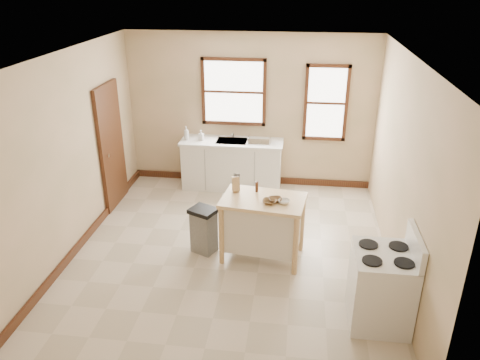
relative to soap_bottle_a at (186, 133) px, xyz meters
name	(u,v)px	position (x,y,z in m)	size (l,w,h in m)	color
floor	(231,251)	(1.13, -2.16, -1.04)	(5.00, 5.00, 0.00)	beige
ceiling	(229,56)	(1.13, -2.16, 1.76)	(5.00, 5.00, 0.00)	white
wall_back	(250,111)	(1.13, 0.34, 0.36)	(4.50, 0.04, 2.80)	#D5AE8C
wall_left	(71,154)	(-1.12, -2.16, 0.36)	(0.04, 5.00, 2.80)	#D5AE8C
wall_right	(403,171)	(3.38, -2.16, 0.36)	(0.04, 5.00, 2.80)	#D5AE8C
window_main	(234,92)	(0.83, 0.32, 0.71)	(1.17, 0.06, 1.22)	#39180F
window_side	(326,103)	(2.48, 0.32, 0.56)	(0.77, 0.06, 1.37)	#39180F
door_left	(111,146)	(-1.08, -0.86, 0.01)	(0.06, 0.90, 2.10)	#39180F
baseboard_back	(249,179)	(1.13, 0.31, -0.98)	(4.50, 0.04, 0.12)	#39180F
baseboard_left	(86,237)	(-1.09, -2.16, -0.98)	(0.04, 5.00, 0.12)	#39180F
sink_counter	(232,164)	(0.83, 0.04, -0.58)	(1.86, 0.62, 0.92)	silver
faucet	(233,132)	(0.83, 0.22, -0.01)	(0.03, 0.03, 0.22)	silver
soap_bottle_a	(186,133)	(0.00, 0.00, 0.00)	(0.10, 0.10, 0.25)	#B2B2B2
soap_bottle_b	(201,135)	(0.27, 0.01, -0.03)	(0.08, 0.09, 0.19)	#B2B2B2
dish_rack	(260,140)	(1.34, 0.01, -0.07)	(0.41, 0.31, 0.10)	silver
kitchen_island	(263,228)	(1.59, -2.23, -0.59)	(1.12, 0.71, 0.92)	#F3C68F
knife_block	(236,184)	(1.19, -2.03, -0.03)	(0.10, 0.10, 0.20)	tan
pepper_grinder	(257,187)	(1.48, -2.02, -0.05)	(0.04, 0.04, 0.15)	#452512
bowl_a	(269,202)	(1.68, -2.35, -0.10)	(0.18, 0.18, 0.05)	brown
bowl_b	(275,200)	(1.76, -2.28, -0.10)	(0.18, 0.18, 0.04)	brown
bowl_c	(284,202)	(1.87, -2.33, -0.10)	(0.16, 0.16, 0.05)	white
trash_bin	(204,230)	(0.74, -2.20, -0.70)	(0.35, 0.30, 0.69)	slate
gas_stove	(382,278)	(3.04, -3.38, -0.46)	(0.72, 0.73, 1.17)	silver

